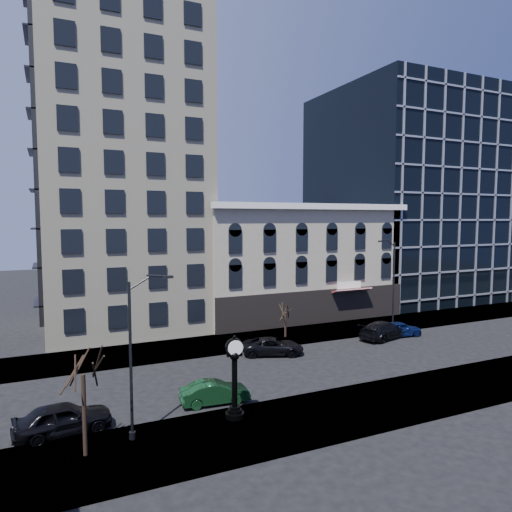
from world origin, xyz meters
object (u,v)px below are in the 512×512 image
car_near_b (215,392)px  street_lamp_near (142,313)px  car_near_a (63,418)px  street_clock (235,381)px

car_near_b → street_lamp_near: bearing=125.1°
car_near_a → car_near_b: (8.32, 0.45, -0.14)m
street_lamp_near → car_near_b: size_ratio=2.02×
street_clock → car_near_a: 8.93m
street_lamp_near → car_near_a: (-3.68, 2.26, -5.55)m
street_lamp_near → car_near_b: street_lamp_near is taller
street_lamp_near → car_near_a: street_lamp_near is taller
street_lamp_near → street_clock: bearing=2.2°
street_lamp_near → car_near_b: bearing=30.5°
street_clock → car_near_b: size_ratio=1.12×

